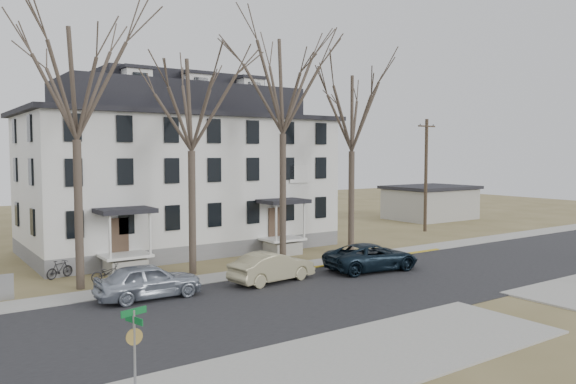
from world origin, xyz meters
TOP-DOWN VIEW (x-y plane):
  - ground at (0.00, 0.00)m, footprint 120.00×120.00m
  - main_road at (0.00, 2.00)m, footprint 120.00×10.00m
  - far_sidewalk at (0.00, 8.00)m, footprint 120.00×2.00m
  - near_sidewalk_left at (-8.00, -5.00)m, footprint 20.00×5.00m
  - yellow_curb at (5.00, 7.10)m, footprint 14.00×0.25m
  - boarding_house at (-2.00, 17.95)m, footprint 20.80×12.36m
  - distant_building at (26.00, 20.00)m, footprint 8.50×6.50m
  - tree_far_left at (-11.00, 9.80)m, footprint 8.40×8.40m
  - tree_mid_left at (-5.00, 9.80)m, footprint 7.80×7.80m
  - tree_center at (1.00, 9.80)m, footprint 9.00×9.00m
  - tree_mid_right at (6.50, 9.80)m, footprint 7.80×7.80m
  - utility_pole_far at (18.50, 14.00)m, footprint 2.00×0.28m
  - car_silver at (-8.97, 6.01)m, footprint 4.81×2.02m
  - car_tan at (-2.54, 5.58)m, footprint 4.82×2.18m
  - car_navy at (3.64, 4.77)m, footprint 5.75×3.24m
  - bicycle_left at (-9.47, 10.49)m, footprint 1.77×0.76m
  - bicycle_right at (-11.32, 12.63)m, footprint 1.64×1.06m
  - street_sign at (-13.27, -4.34)m, footprint 0.75×0.75m

SIDE VIEW (x-z plane):
  - ground at x=0.00m, z-range 0.00..0.00m
  - main_road at x=0.00m, z-range -0.02..0.02m
  - far_sidewalk at x=0.00m, z-range -0.04..0.04m
  - near_sidewalk_left at x=-8.00m, z-range -0.04..0.04m
  - yellow_curb at x=5.00m, z-range -0.03..0.03m
  - bicycle_left at x=-9.47m, z-range 0.00..0.90m
  - bicycle_right at x=-11.32m, z-range 0.00..0.96m
  - car_navy at x=3.64m, z-range 0.00..1.52m
  - car_tan at x=-2.54m, z-range 0.00..1.53m
  - car_silver at x=-8.97m, z-range 0.00..1.62m
  - distant_building at x=26.00m, z-range 0.00..3.35m
  - street_sign at x=-13.27m, z-range 0.43..3.08m
  - utility_pole_far at x=18.50m, z-range 0.15..9.65m
  - boarding_house at x=-2.00m, z-range -0.65..11.40m
  - tree_mid_left at x=-5.00m, z-range 3.23..15.97m
  - tree_mid_right at x=6.50m, z-range 3.23..15.97m
  - tree_far_left at x=-11.00m, z-range 3.48..17.20m
  - tree_center at x=1.00m, z-range 3.73..18.43m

